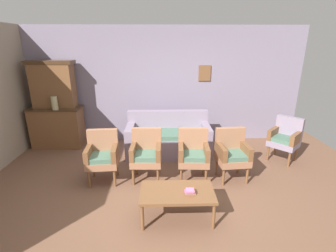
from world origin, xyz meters
The scene contains 13 objects.
ground_plane centered at (0.00, 0.00, 0.00)m, with size 7.68×7.68×0.00m, color brown.
wall_back_with_decor centered at (0.00, 2.63, 1.35)m, with size 6.40×0.09×2.70m.
side_cabinet centered at (-2.52, 2.25, 0.47)m, with size 1.16×0.55×0.93m.
cabinet_upper_hutch centered at (-2.52, 2.33, 1.45)m, with size 0.99×0.38×1.03m.
vase_on_cabinet centered at (-2.44, 2.08, 1.08)m, with size 0.14×0.14×0.30m, color tan.
floral_couch centered at (0.03, 1.76, 0.33)m, with size 1.78×0.80×0.90m.
armchair_row_middle centered at (-1.13, 0.67, 0.50)m, with size 0.55×0.53×0.90m.
armchair_near_cabinet centered at (-0.38, 0.72, 0.50)m, with size 0.53×0.50×0.90m.
armchair_by_doorway centered at (0.44, 0.70, 0.50)m, with size 0.55×0.52×0.90m.
armchair_near_couch_end centered at (1.12, 0.69, 0.50)m, with size 0.56×0.53×0.90m.
wingback_chair_by_fireplace centered at (2.40, 1.38, 0.50)m, with size 0.71×0.71×0.90m.
coffee_table centered at (0.10, -0.35, 0.38)m, with size 1.00×0.56×0.42m.
book_stack_on_table centered at (0.26, -0.42, 0.45)m, with size 0.15×0.11×0.07m.
Camera 1 is at (-0.10, -3.21, 2.31)m, focal length 26.30 mm.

